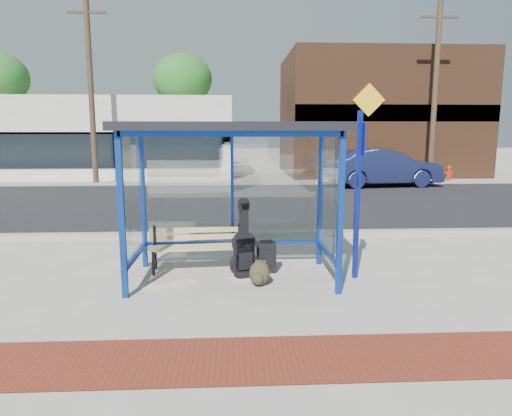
{
  "coord_description": "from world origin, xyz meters",
  "views": [
    {
      "loc": [
        0.01,
        -6.91,
        2.28
      ],
      "look_at": [
        0.37,
        0.2,
        1.1
      ],
      "focal_mm": 32.0,
      "sensor_mm": 36.0,
      "label": 1
    }
  ],
  "objects": [
    {
      "name": "tree_right",
      "position": [
        12.5,
        22.0,
        5.45
      ],
      "size": [
        3.6,
        3.6,
        7.03
      ],
      "color": "#4C3826",
      "rests_on": "ground"
    },
    {
      "name": "far_sidewalk",
      "position": [
        0.0,
        15.0,
        0.0
      ],
      "size": [
        60.0,
        4.0,
        0.01
      ],
      "primitive_type": "cube",
      "color": "#B2ADA0",
      "rests_on": "ground"
    },
    {
      "name": "street_asphalt",
      "position": [
        0.0,
        8.0,
        0.0
      ],
      "size": [
        60.0,
        10.0,
        0.0
      ],
      "primitive_type": "cube",
      "color": "black",
      "rests_on": "ground"
    },
    {
      "name": "utility_pole_east",
      "position": [
        9.0,
        13.4,
        4.11
      ],
      "size": [
        1.6,
        0.24,
        8.0
      ],
      "color": "#4C3826",
      "rests_on": "ground"
    },
    {
      "name": "parked_car",
      "position": [
        6.38,
        12.18,
        0.8
      ],
      "size": [
        5.04,
        2.31,
        1.6
      ],
      "primitive_type": "imported",
      "rotation": [
        0.0,
        0.0,
        1.7
      ],
      "color": "#191E46",
      "rests_on": "ground"
    },
    {
      "name": "ground",
      "position": [
        0.0,
        0.0,
        0.0
      ],
      "size": [
        120.0,
        120.0,
        0.0
      ],
      "primitive_type": "plane",
      "color": "#B2ADA0",
      "rests_on": "ground"
    },
    {
      "name": "backpack",
      "position": [
        0.4,
        -0.33,
        0.18
      ],
      "size": [
        0.37,
        0.35,
        0.38
      ],
      "rotation": [
        0.0,
        0.0,
        -0.3
      ],
      "color": "#2C2A18",
      "rests_on": "ground"
    },
    {
      "name": "storefront_white",
      "position": [
        -9.0,
        17.99,
        2.0
      ],
      "size": [
        18.0,
        6.04,
        4.0
      ],
      "color": "silver",
      "rests_on": "ground"
    },
    {
      "name": "storefront_brown",
      "position": [
        8.0,
        18.49,
        3.2
      ],
      "size": [
        10.0,
        7.08,
        6.4
      ],
      "color": "#59331E",
      "rests_on": "ground"
    },
    {
      "name": "bench",
      "position": [
        -0.58,
        0.52,
        0.43
      ],
      "size": [
        1.62,
        0.5,
        0.75
      ],
      "rotation": [
        0.0,
        0.0,
        0.07
      ],
      "color": "black",
      "rests_on": "ground"
    },
    {
      "name": "curb_far",
      "position": [
        0.0,
        13.1,
        0.06
      ],
      "size": [
        60.0,
        0.25,
        0.12
      ],
      "primitive_type": "cube",
      "color": "gray",
      "rests_on": "ground"
    },
    {
      "name": "bus_shelter",
      "position": [
        0.0,
        0.07,
        2.07
      ],
      "size": [
        3.3,
        1.8,
        2.42
      ],
      "color": "#0D3297",
      "rests_on": "ground"
    },
    {
      "name": "fire_hydrant",
      "position": [
        10.02,
        13.69,
        0.42
      ],
      "size": [
        0.35,
        0.23,
        0.77
      ],
      "rotation": [
        0.0,
        0.0,
        -0.2
      ],
      "color": "red",
      "rests_on": "ground"
    },
    {
      "name": "newspaper_b",
      "position": [
        0.11,
        -0.03,
        0.0
      ],
      "size": [
        0.41,
        0.45,
        0.01
      ],
      "primitive_type": "cube",
      "rotation": [
        0.0,
        0.0,
        -1.1
      ],
      "color": "white",
      "rests_on": "ground"
    },
    {
      "name": "curb_near",
      "position": [
        0.0,
        2.9,
        0.06
      ],
      "size": [
        60.0,
        0.25,
        0.12
      ],
      "primitive_type": "cube",
      "color": "gray",
      "rests_on": "ground"
    },
    {
      "name": "utility_pole_west",
      "position": [
        -6.0,
        13.4,
        4.11
      ],
      "size": [
        1.6,
        0.24,
        8.0
      ],
      "color": "#4C3826",
      "rests_on": "ground"
    },
    {
      "name": "sign_post",
      "position": [
        1.94,
        -0.03,
        1.46
      ],
      "size": [
        0.12,
        0.33,
        2.6
      ],
      "rotation": [
        0.0,
        0.0,
        -0.1
      ],
      "color": "navy",
      "rests_on": "ground"
    },
    {
      "name": "guitar_bag",
      "position": [
        0.18,
        0.04,
        0.44
      ],
      "size": [
        0.46,
        0.28,
        1.21
      ],
      "rotation": [
        0.0,
        0.0,
        0.37
      ],
      "color": "black",
      "rests_on": "ground"
    },
    {
      "name": "tree_mid",
      "position": [
        -3.0,
        22.0,
        5.45
      ],
      "size": [
        3.6,
        3.6,
        7.03
      ],
      "color": "#4C3826",
      "rests_on": "ground"
    },
    {
      "name": "brick_paver_strip",
      "position": [
        0.0,
        -2.6,
        0.01
      ],
      "size": [
        60.0,
        1.0,
        0.01
      ],
      "primitive_type": "cube",
      "color": "maroon",
      "rests_on": "ground"
    },
    {
      "name": "newspaper_a",
      "position": [
        -1.19,
        -0.36,
        0.0
      ],
      "size": [
        0.48,
        0.48,
        0.01
      ],
      "primitive_type": "cube",
      "rotation": [
        0.0,
        0.0,
        -0.71
      ],
      "color": "white",
      "rests_on": "ground"
    },
    {
      "name": "suitcase",
      "position": [
        0.55,
        0.33,
        0.25
      ],
      "size": [
        0.31,
        0.21,
        0.54
      ],
      "rotation": [
        0.0,
        0.0,
        0.01
      ],
      "color": "black",
      "rests_on": "ground"
    },
    {
      "name": "newspaper_c",
      "position": [
        -0.77,
        -0.18,
        0.0
      ],
      "size": [
        0.5,
        0.5,
        0.01
      ],
      "primitive_type": "cube",
      "rotation": [
        0.0,
        0.0,
        0.75
      ],
      "color": "white",
      "rests_on": "ground"
    }
  ]
}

